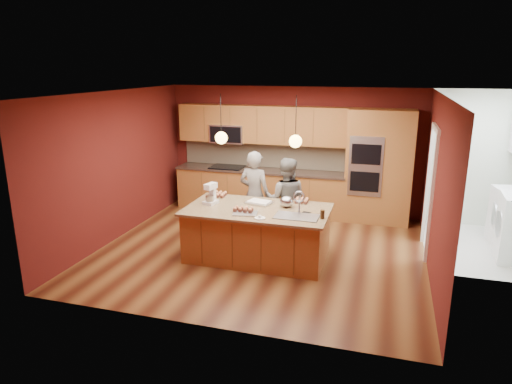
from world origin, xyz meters
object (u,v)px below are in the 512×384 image
(stand_mixer, at_px, (211,195))
(mixing_bowl, at_px, (287,202))
(person_left, at_px, (255,195))
(island, at_px, (258,233))
(person_right, at_px, (286,200))

(stand_mixer, xyz_separation_m, mixing_bowl, (1.27, 0.18, -0.06))
(person_left, distance_m, stand_mixer, 1.03)
(island, bearing_deg, stand_mixer, 177.35)
(stand_mixer, bearing_deg, person_right, 51.43)
(mixing_bowl, bearing_deg, person_right, 103.57)
(person_left, bearing_deg, island, 119.38)
(mixing_bowl, bearing_deg, island, -152.46)
(stand_mixer, bearing_deg, mixing_bowl, 21.25)
(person_right, bearing_deg, stand_mixer, 31.88)
(island, relative_size, person_left, 1.43)
(person_left, distance_m, mixing_bowl, 1.04)
(person_left, distance_m, person_right, 0.60)
(person_right, height_order, mixing_bowl, person_right)
(island, height_order, person_left, person_left)
(person_left, relative_size, stand_mixer, 4.66)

